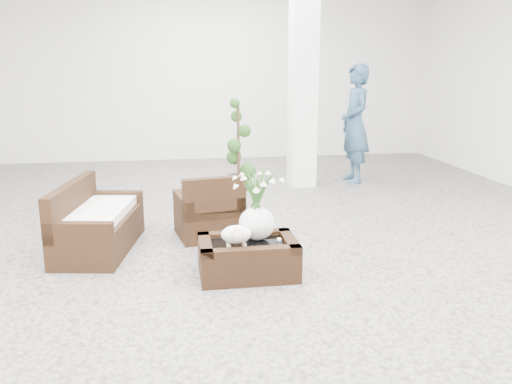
{
  "coord_description": "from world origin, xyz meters",
  "views": [
    {
      "loc": [
        -0.85,
        -5.47,
        1.94
      ],
      "look_at": [
        0.0,
        -0.1,
        0.62
      ],
      "focal_mm": 37.5,
      "sensor_mm": 36.0,
      "label": 1
    }
  ],
  "objects": [
    {
      "name": "coffee_table",
      "position": [
        -0.19,
        -0.83,
        0.16
      ],
      "size": [
        0.9,
        0.6,
        0.31
      ],
      "primitive_type": "cube",
      "color": "#311C0E",
      "rests_on": "ground"
    },
    {
      "name": "armchair",
      "position": [
        -0.47,
        0.41,
        0.37
      ],
      "size": [
        0.8,
        0.77,
        0.74
      ],
      "primitive_type": "cube",
      "rotation": [
        0.0,
        0.0,
        3.32
      ],
      "color": "#311C0E",
      "rests_on": "ground"
    },
    {
      "name": "sheep_figurine",
      "position": [
        -0.31,
        -0.93,
        0.42
      ],
      "size": [
        0.28,
        0.23,
        0.21
      ],
      "primitive_type": "ellipsoid",
      "color": "white",
      "rests_on": "coffee_table"
    },
    {
      "name": "tealight",
      "position": [
        0.11,
        -0.81,
        0.33
      ],
      "size": [
        0.04,
        0.04,
        0.03
      ],
      "primitive_type": "cylinder",
      "color": "white",
      "rests_on": "coffee_table"
    },
    {
      "name": "shopper",
      "position": [
        2.11,
        2.91,
        0.96
      ],
      "size": [
        0.47,
        0.71,
        1.93
      ],
      "primitive_type": "imported",
      "rotation": [
        0.0,
        0.0,
        -1.56
      ],
      "color": "#2E4D67",
      "rests_on": "ground"
    },
    {
      "name": "column",
      "position": [
        1.2,
        2.8,
        1.75
      ],
      "size": [
        0.4,
        0.4,
        3.5
      ],
      "primitive_type": "cube",
      "color": "white",
      "rests_on": "ground"
    },
    {
      "name": "planter_narcissus",
      "position": [
        -0.09,
        -0.73,
        0.71
      ],
      "size": [
        0.44,
        0.44,
        0.8
      ],
      "primitive_type": null,
      "color": "white",
      "rests_on": "coffee_table"
    },
    {
      "name": "loveseat",
      "position": [
        -1.65,
        0.12,
        0.36
      ],
      "size": [
        0.87,
        1.45,
        0.72
      ],
      "primitive_type": "cube",
      "rotation": [
        0.0,
        0.0,
        1.4
      ],
      "color": "#311C0E",
      "rests_on": "ground"
    },
    {
      "name": "ground",
      "position": [
        0.0,
        0.0,
        0.0
      ],
      "size": [
        11.0,
        11.0,
        0.0
      ],
      "primitive_type": "plane",
      "color": "gray",
      "rests_on": "ground"
    },
    {
      "name": "topiary",
      "position": [
        0.16,
        2.67,
        0.7
      ],
      "size": [
        0.37,
        0.37,
        1.39
      ],
      "primitive_type": null,
      "color": "#214315",
      "rests_on": "ground"
    }
  ]
}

